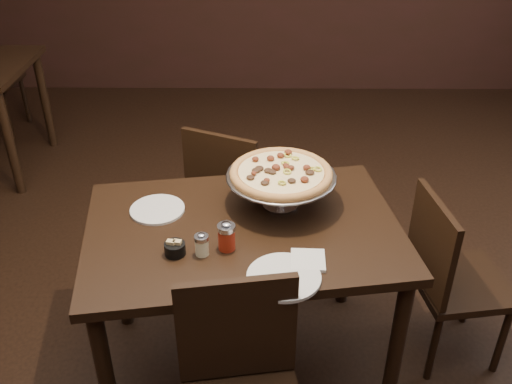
{
  "coord_description": "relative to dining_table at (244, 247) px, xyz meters",
  "views": [
    {
      "loc": [
        0.06,
        -1.86,
        2.1
      ],
      "look_at": [
        0.04,
        0.06,
        0.91
      ],
      "focal_mm": 40.0,
      "sensor_mm": 36.0,
      "label": 1
    }
  ],
  "objects": [
    {
      "name": "dining_table",
      "position": [
        0.0,
        0.0,
        0.0
      ],
      "size": [
        1.37,
        1.02,
        0.78
      ],
      "rotation": [
        0.0,
        0.0,
        0.15
      ],
      "color": "black",
      "rests_on": "ground"
    },
    {
      "name": "napkin_stack",
      "position": [
        0.24,
        -0.22,
        0.11
      ],
      "size": [
        0.13,
        0.13,
        0.01
      ],
      "primitive_type": "cube",
      "rotation": [
        0.0,
        0.0,
        -0.04
      ],
      "color": "silver",
      "rests_on": "dining_table"
    },
    {
      "name": "plate_near",
      "position": [
        0.15,
        -0.32,
        0.11
      ],
      "size": [
        0.26,
        0.26,
        0.01
      ],
      "primitive_type": "cylinder",
      "color": "silver",
      "rests_on": "dining_table"
    },
    {
      "name": "serving_spatula",
      "position": [
        0.16,
        0.02,
        0.25
      ],
      "size": [
        0.17,
        0.17,
        0.02
      ],
      "rotation": [
        0.0,
        0.0,
        -0.75
      ],
      "color": "#B4B4BB",
      "rests_on": "pizza_stand"
    },
    {
      "name": "plate_left",
      "position": [
        -0.36,
        0.11,
        0.11
      ],
      "size": [
        0.23,
        0.23,
        0.01
      ],
      "primitive_type": "cylinder",
      "color": "silver",
      "rests_on": "dining_table"
    },
    {
      "name": "parmesan_shaker",
      "position": [
        -0.15,
        -0.18,
        0.15
      ],
      "size": [
        0.05,
        0.05,
        0.09
      ],
      "color": "#F2EEBC",
      "rests_on": "dining_table"
    },
    {
      "name": "packet_caddy",
      "position": [
        -0.25,
        -0.18,
        0.13
      ],
      "size": [
        0.08,
        0.08,
        0.06
      ],
      "rotation": [
        0.0,
        0.0,
        -0.21
      ],
      "color": "black",
      "rests_on": "dining_table"
    },
    {
      "name": "room",
      "position": [
        0.08,
        0.01,
        0.72
      ],
      "size": [
        6.04,
        7.04,
        2.84
      ],
      "color": "black",
      "rests_on": "ground"
    },
    {
      "name": "pepper_flake_shaker",
      "position": [
        -0.06,
        -0.15,
        0.16
      ],
      "size": [
        0.07,
        0.07,
        0.12
      ],
      "color": "maroon",
      "rests_on": "dining_table"
    },
    {
      "name": "pizza_stand",
      "position": [
        0.15,
        0.16,
        0.26
      ],
      "size": [
        0.46,
        0.46,
        0.19
      ],
      "color": "#B4B4BB",
      "rests_on": "dining_table"
    },
    {
      "name": "chair_far",
      "position": [
        -0.09,
        0.75,
        -0.2
      ],
      "size": [
        0.54,
        0.54,
        0.88
      ],
      "rotation": [
        0.0,
        0.0,
        2.73
      ],
      "color": "black",
      "rests_on": "ground"
    },
    {
      "name": "chair_side",
      "position": [
        0.91,
        0.09,
        -0.21
      ],
      "size": [
        0.45,
        0.45,
        0.85
      ],
      "rotation": [
        0.0,
        0.0,
        1.72
      ],
      "color": "black",
      "rests_on": "ground"
    }
  ]
}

